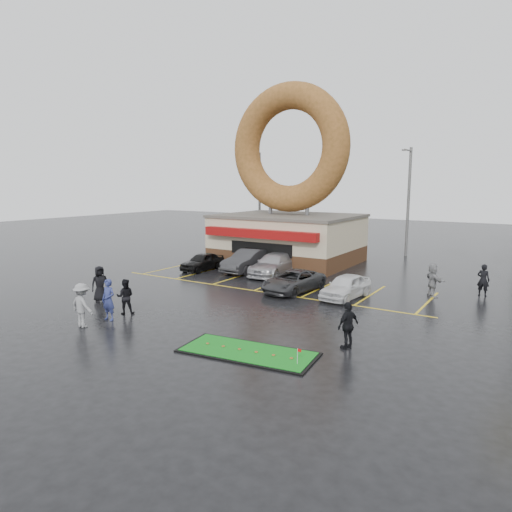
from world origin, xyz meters
The scene contains 18 objects.
ground centered at (0.00, 0.00, 0.00)m, with size 120.00×120.00×0.00m, color black.
donut_shop centered at (-3.00, 12.97, 4.46)m, with size 10.20×8.70×13.50m.
streetlight_left centered at (-10.00, 19.92, 4.78)m, with size 0.40×2.21×9.00m.
streetlight_mid centered at (4.00, 20.92, 4.78)m, with size 0.40×2.21×9.00m.
car_black centered at (-6.44, 6.70, 0.62)m, with size 1.46×3.62×1.23m, color black.
car_dgrey centered at (-3.35, 8.00, 0.78)m, with size 1.65×4.72×1.56m, color #2C2C2E.
car_silver centered at (-1.34, 8.00, 0.71)m, with size 1.99×4.89×1.42m, color #A4A5A9.
car_grey centered at (2.01, 4.44, 0.60)m, with size 2.00×4.33×1.20m, color #333336.
car_white centered at (5.09, 4.57, 0.64)m, with size 1.52×3.77×1.28m, color silver.
person_blue centered at (-2.42, -4.86, 0.93)m, with size 0.68×0.45×1.87m, color navy.
person_blackjkt centered at (-2.54, -3.78, 0.83)m, with size 0.81×0.63×1.67m, color black.
person_hoodie centered at (-2.55, -6.13, 0.95)m, with size 1.23×0.71×1.90m, color gray.
person_bystander centered at (-5.39, -2.93, 0.93)m, with size 0.91×0.59×1.87m, color black.
person_cameraman centered at (7.95, -2.52, 0.89)m, with size 1.04×0.43×1.78m, color black.
person_walker_near centered at (8.90, 7.51, 0.90)m, with size 1.67×0.53×1.80m, color gray.
person_walker_far centered at (11.19, 9.08, 0.88)m, with size 0.64×0.42×1.76m, color black.
dumpster centered at (-9.43, 13.58, 0.65)m, with size 1.80×1.20×1.30m, color #193E17.
putting_green centered at (5.08, -4.90, 0.04)m, with size 5.19×2.72×0.62m.
Camera 1 is at (13.78, -18.02, 6.08)m, focal length 32.00 mm.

